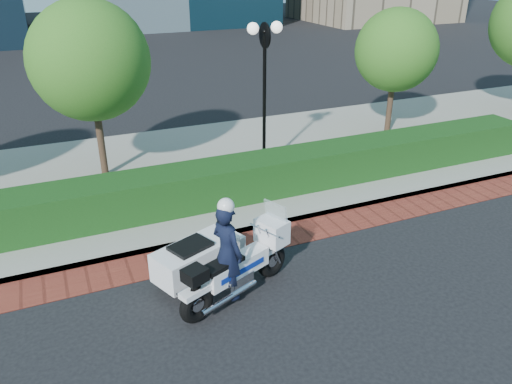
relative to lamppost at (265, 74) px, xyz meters
name	(u,v)px	position (x,y,z in m)	size (l,w,h in m)	color
ground	(321,267)	(-1.00, -5.20, -2.96)	(120.00, 120.00, 0.00)	black
brick_strip	(289,234)	(-1.00, -3.70, -2.95)	(60.00, 1.00, 0.01)	maroon
sidewalk	(224,165)	(-1.00, 0.80, -2.88)	(60.00, 8.00, 0.15)	gray
hedge_main	(254,176)	(-1.00, -1.60, -2.31)	(18.00, 1.20, 1.00)	#123411
lamppost	(265,74)	(0.00, 0.00, 0.00)	(1.02, 0.70, 4.21)	black
tree_b	(90,61)	(-4.50, 1.30, 0.48)	(3.20, 3.20, 4.89)	#332319
tree_c	(396,50)	(5.50, 1.30, 0.09)	(2.80, 2.80, 4.30)	#332319
police_motorcycle	(218,258)	(-3.26, -5.11, -2.21)	(2.77, 2.07, 2.18)	black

